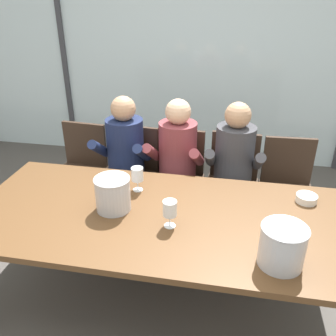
% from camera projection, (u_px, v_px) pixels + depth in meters
% --- Properties ---
extents(ground, '(14.00, 14.00, 0.00)m').
position_uv_depth(ground, '(180.00, 219.00, 3.46)').
color(ground, '#4C4742').
extents(window_glass_panel, '(7.60, 0.03, 2.60)m').
position_uv_depth(window_glass_panel, '(201.00, 55.00, 4.16)').
color(window_glass_panel, silver).
rests_on(window_glass_panel, ground).
extents(window_mullion_left, '(0.06, 0.06, 2.60)m').
position_uv_depth(window_mullion_left, '(64.00, 51.00, 4.42)').
color(window_mullion_left, '#38383D').
rests_on(window_mullion_left, ground).
extents(hillside_vineyard, '(13.60, 2.40, 1.94)m').
position_uv_depth(hillside_vineyard, '(218.00, 43.00, 7.45)').
color(hillside_vineyard, '#568942').
rests_on(hillside_vineyard, ground).
extents(dining_table, '(2.40, 1.09, 0.73)m').
position_uv_depth(dining_table, '(158.00, 222.00, 2.28)').
color(dining_table, brown).
rests_on(dining_table, ground).
extents(chair_near_curtain, '(0.48, 0.48, 0.90)m').
position_uv_depth(chair_near_curtain, '(82.00, 164.00, 3.34)').
color(chair_near_curtain, '#332319').
rests_on(chair_near_curtain, ground).
extents(chair_left_of_center, '(0.47, 0.47, 0.90)m').
position_uv_depth(chair_left_of_center, '(133.00, 168.00, 3.26)').
color(chair_left_of_center, '#332319').
rests_on(chair_left_of_center, ground).
extents(chair_center, '(0.46, 0.46, 0.90)m').
position_uv_depth(chair_center, '(178.00, 173.00, 3.18)').
color(chair_center, '#332319').
rests_on(chair_center, ground).
extents(chair_right_of_center, '(0.47, 0.47, 0.90)m').
position_uv_depth(chair_right_of_center, '(232.00, 177.00, 3.11)').
color(chair_right_of_center, '#332319').
rests_on(chair_right_of_center, ground).
extents(chair_near_window_right, '(0.46, 0.46, 0.90)m').
position_uv_depth(chair_near_window_right, '(287.00, 183.00, 3.02)').
color(chair_near_window_right, '#332319').
rests_on(chair_near_window_right, ground).
extents(person_navy_polo, '(0.47, 0.62, 1.22)m').
position_uv_depth(person_navy_polo, '(123.00, 158.00, 3.06)').
color(person_navy_polo, '#192347').
rests_on(person_navy_polo, ground).
extents(person_maroon_top, '(0.48, 0.63, 1.22)m').
position_uv_depth(person_maroon_top, '(175.00, 162.00, 2.99)').
color(person_maroon_top, brown).
rests_on(person_maroon_top, ground).
extents(person_charcoal_jacket, '(0.46, 0.61, 1.22)m').
position_uv_depth(person_charcoal_jacket, '(233.00, 167.00, 2.91)').
color(person_charcoal_jacket, '#38383D').
rests_on(person_charcoal_jacket, ground).
extents(ice_bucket_primary, '(0.23, 0.23, 0.22)m').
position_uv_depth(ice_bucket_primary, '(113.00, 193.00, 2.26)').
color(ice_bucket_primary, '#B7B7BC').
rests_on(ice_bucket_primary, dining_table).
extents(ice_bucket_secondary, '(0.24, 0.24, 0.23)m').
position_uv_depth(ice_bucket_secondary, '(282.00, 245.00, 1.80)').
color(ice_bucket_secondary, '#B7B7BC').
rests_on(ice_bucket_secondary, dining_table).
extents(tasting_bowl, '(0.14, 0.14, 0.05)m').
position_uv_depth(tasting_bowl, '(306.00, 198.00, 2.37)').
color(tasting_bowl, silver).
rests_on(tasting_bowl, dining_table).
extents(wine_glass_near_bucket, '(0.08, 0.08, 0.17)m').
position_uv_depth(wine_glass_near_bucket, '(137.00, 175.00, 2.47)').
color(wine_glass_near_bucket, silver).
rests_on(wine_glass_near_bucket, dining_table).
extents(wine_glass_center_pour, '(0.08, 0.08, 0.17)m').
position_uv_depth(wine_glass_center_pour, '(170.00, 210.00, 2.09)').
color(wine_glass_center_pour, silver).
rests_on(wine_glass_center_pour, dining_table).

